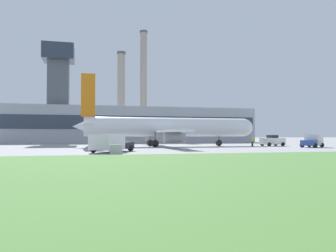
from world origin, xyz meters
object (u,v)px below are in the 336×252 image
at_px(ground_crew_person, 252,141).
at_px(fuel_truck, 313,141).
at_px(baggage_truck, 111,143).
at_px(pushback_tug, 272,141).
at_px(airplane, 166,128).

bearing_deg(ground_crew_person, fuel_truck, -40.91).
height_order(baggage_truck, ground_crew_person, baggage_truck).
xyz_separation_m(fuel_truck, ground_crew_person, (-6.90, 5.98, -0.11)).
bearing_deg(pushback_tug, baggage_truck, -153.91).
height_order(baggage_truck, fuel_truck, fuel_truck).
bearing_deg(ground_crew_person, pushback_tug, 8.26).
bearing_deg(baggage_truck, pushback_tug, 26.09).
xyz_separation_m(pushback_tug, baggage_truck, (-28.11, -13.76, 0.12)).
bearing_deg(ground_crew_person, airplane, 168.11).
relative_size(airplane, ground_crew_person, 17.72).
bearing_deg(airplane, ground_crew_person, -11.89).
height_order(pushback_tug, baggage_truck, baggage_truck).
distance_m(pushback_tug, fuel_truck, 7.15).
bearing_deg(fuel_truck, pushback_tug, 113.26).
xyz_separation_m(baggage_truck, fuel_truck, (30.93, 7.19, -0.00)).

